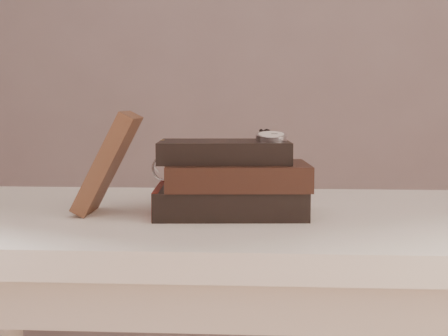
{
  "coord_description": "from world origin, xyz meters",
  "views": [
    {
      "loc": [
        0.09,
        -0.73,
        0.93
      ],
      "look_at": [
        0.02,
        0.32,
        0.82
      ],
      "focal_mm": 53.31,
      "sensor_mm": 36.0,
      "label": 1
    }
  ],
  "objects": [
    {
      "name": "eyeglasses",
      "position": [
        -0.06,
        0.4,
        0.82
      ],
      "size": [
        0.11,
        0.12,
        0.05
      ],
      "color": "silver",
      "rests_on": "book_stack"
    },
    {
      "name": "book_stack",
      "position": [
        0.03,
        0.32,
        0.81
      ],
      "size": [
        0.25,
        0.18,
        0.12
      ],
      "color": "black",
      "rests_on": "table"
    },
    {
      "name": "table",
      "position": [
        0.0,
        0.35,
        0.66
      ],
      "size": [
        1.0,
        0.6,
        0.75
      ],
      "color": "white",
      "rests_on": "ground"
    },
    {
      "name": "pocket_watch",
      "position": [
        0.09,
        0.32,
        0.88
      ],
      "size": [
        0.05,
        0.15,
        0.02
      ],
      "color": "silver",
      "rests_on": "book_stack"
    },
    {
      "name": "journal",
      "position": [
        -0.17,
        0.32,
        0.83
      ],
      "size": [
        0.11,
        0.11,
        0.17
      ],
      "primitive_type": "cube",
      "rotation": [
        0.0,
        0.48,
        0.04
      ],
      "color": "#43261A",
      "rests_on": "table"
    }
  ]
}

